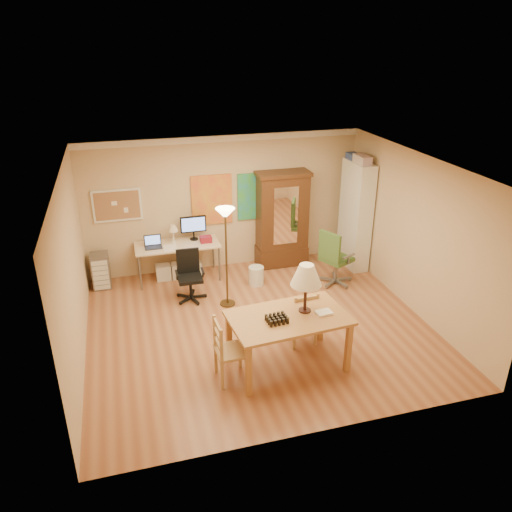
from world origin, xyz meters
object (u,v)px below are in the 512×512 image
object	(u,v)px
office_chair_green	(335,270)
armoire	(282,225)
dining_table	(295,305)
office_chair_black	(190,286)
bookshelf	(355,215)
computer_desk	(179,257)

from	to	relation	value
office_chair_green	armoire	xyz separation A→B (m)	(-0.69, 1.15, 0.56)
armoire	dining_table	bearing A→B (deg)	-105.51
dining_table	office_chair_green	size ratio (longest dim) A/B	1.57
office_chair_black	office_chair_green	distance (m)	2.77
dining_table	office_chair_black	world-z (taller)	dining_table
office_chair_green	bookshelf	world-z (taller)	bookshelf
computer_desk	office_chair_green	size ratio (longest dim) A/B	1.45
dining_table	office_chair_green	xyz separation A→B (m)	(1.62, 2.19, -0.69)
dining_table	computer_desk	xyz separation A→B (m)	(-1.21, 3.26, -0.54)
office_chair_green	computer_desk	bearing A→B (deg)	159.31
computer_desk	office_chair_green	xyz separation A→B (m)	(2.83, -1.07, -0.15)
armoire	computer_desk	bearing A→B (deg)	-177.80
office_chair_green	armoire	size ratio (longest dim) A/B	0.56
dining_table	office_chair_green	distance (m)	2.81
bookshelf	dining_table	bearing A→B (deg)	-128.83
computer_desk	office_chair_black	xyz separation A→B (m)	(0.06, -0.92, -0.20)
armoire	bookshelf	distance (m)	1.49
office_chair_black	bookshelf	world-z (taller)	bookshelf
computer_desk	bookshelf	distance (m)	3.62
dining_table	armoire	world-z (taller)	armoire
dining_table	office_chair_green	world-z (taller)	dining_table
bookshelf	office_chair_green	bearing A→B (deg)	-135.18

